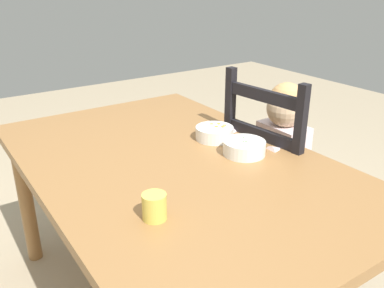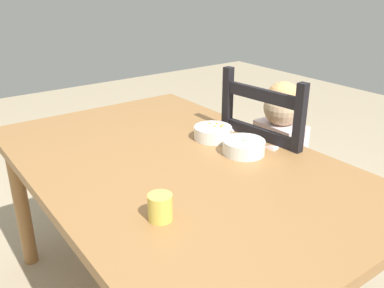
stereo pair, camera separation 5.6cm
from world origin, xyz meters
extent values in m
cube|color=olive|center=(0.00, 0.00, 0.71)|extent=(1.59, 1.01, 0.04)
cylinder|color=olive|center=(-0.72, -0.43, 0.34)|extent=(0.07, 0.07, 0.69)
cylinder|color=olive|center=(-0.72, 0.43, 0.34)|extent=(0.07, 0.07, 0.69)
cube|color=black|center=(0.01, 0.61, 0.43)|extent=(0.46, 0.46, 0.02)
cube|color=black|center=(0.18, 0.82, 0.21)|extent=(0.04, 0.04, 0.42)
cube|color=black|center=(-0.20, 0.77, 0.21)|extent=(0.04, 0.04, 0.42)
cube|color=black|center=(0.22, 0.44, 0.21)|extent=(0.04, 0.04, 0.42)
cube|color=black|center=(-0.16, 0.40, 0.21)|extent=(0.04, 0.04, 0.42)
cube|color=black|center=(0.22, 0.44, 0.72)|extent=(0.04, 0.04, 0.57)
cube|color=black|center=(-0.16, 0.40, 0.72)|extent=(0.04, 0.04, 0.57)
cube|color=black|center=(0.03, 0.42, 0.92)|extent=(0.36, 0.06, 0.05)
cube|color=black|center=(0.03, 0.42, 0.75)|extent=(0.36, 0.06, 0.05)
cube|color=silver|center=(0.01, 0.58, 0.60)|extent=(0.22, 0.14, 0.32)
sphere|color=#D4B189|center=(0.01, 0.58, 0.83)|extent=(0.17, 0.17, 0.17)
sphere|color=tan|center=(0.01, 0.58, 0.87)|extent=(0.16, 0.16, 0.16)
cylinder|color=#3F4C72|center=(-0.05, 0.46, 0.22)|extent=(0.07, 0.07, 0.44)
cylinder|color=#3F4C72|center=(0.06, 0.46, 0.22)|extent=(0.07, 0.07, 0.44)
cylinder|color=silver|center=(-0.12, 0.48, 0.68)|extent=(0.06, 0.24, 0.13)
cylinder|color=silver|center=(0.14, 0.48, 0.68)|extent=(0.06, 0.24, 0.13)
cylinder|color=white|center=(0.10, 0.26, 0.75)|extent=(0.17, 0.17, 0.06)
cylinder|color=white|center=(0.10, 0.26, 0.73)|extent=(0.07, 0.07, 0.01)
cylinder|color=green|center=(0.10, 0.26, 0.76)|extent=(0.14, 0.14, 0.03)
sphere|color=#469632|center=(0.08, 0.27, 0.78)|extent=(0.01, 0.01, 0.01)
sphere|color=#479A2D|center=(0.11, 0.26, 0.78)|extent=(0.01, 0.01, 0.01)
sphere|color=green|center=(0.10, 0.25, 0.78)|extent=(0.01, 0.01, 0.01)
cylinder|color=white|center=(-0.09, 0.26, 0.75)|extent=(0.16, 0.16, 0.05)
cylinder|color=white|center=(-0.09, 0.26, 0.73)|extent=(0.07, 0.07, 0.01)
cylinder|color=orange|center=(-0.09, 0.26, 0.76)|extent=(0.13, 0.13, 0.03)
cube|color=gold|center=(-0.09, 0.27, 0.78)|extent=(0.02, 0.02, 0.01)
cube|color=orange|center=(-0.11, 0.29, 0.78)|extent=(0.02, 0.02, 0.01)
cube|color=orange|center=(-0.08, 0.30, 0.78)|extent=(0.02, 0.02, 0.01)
cube|color=orange|center=(-0.13, 0.27, 0.78)|extent=(0.02, 0.02, 0.01)
cube|color=orange|center=(-0.07, 0.29, 0.78)|extent=(0.02, 0.02, 0.01)
cube|color=silver|center=(0.01, 0.25, 0.73)|extent=(0.10, 0.03, 0.00)
ellipsoid|color=silver|center=(-0.06, 0.26, 0.73)|extent=(0.05, 0.04, 0.01)
cylinder|color=#DCC751|center=(0.31, -0.26, 0.77)|extent=(0.07, 0.07, 0.08)
camera|label=1|loc=(1.22, -0.75, 1.39)|focal=38.60mm
camera|label=2|loc=(1.19, -0.79, 1.39)|focal=38.60mm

